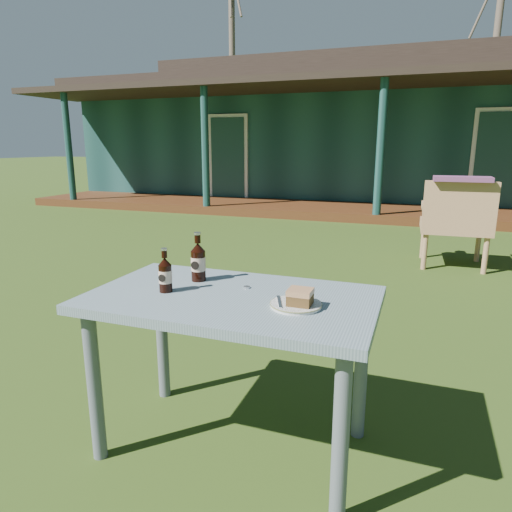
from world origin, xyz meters
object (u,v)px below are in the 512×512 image
at_px(plate, 296,305).
at_px(cola_bottle_near, 198,261).
at_px(cake_slice, 300,297).
at_px(cafe_table, 232,318).
at_px(cola_bottle_far, 165,274).
at_px(armchair_left, 456,219).

distance_m(plate, cola_bottle_near, 0.56).
bearing_deg(plate, cake_slice, -25.11).
relative_size(cafe_table, cola_bottle_far, 6.28).
bearing_deg(cake_slice, cola_bottle_far, -179.96).
height_order(cafe_table, cake_slice, cake_slice).
bearing_deg(armchair_left, plate, -102.01).
bearing_deg(plate, cola_bottle_far, -179.12).
distance_m(plate, cake_slice, 0.04).
height_order(cafe_table, plate, plate).
bearing_deg(cola_bottle_far, cake_slice, 0.04).
bearing_deg(cake_slice, cola_bottle_near, 159.89).
height_order(cake_slice, armchair_left, armchair_left).
relative_size(plate, armchair_left, 0.21).
height_order(cafe_table, armchair_left, armchair_left).
height_order(cola_bottle_near, cola_bottle_far, cola_bottle_near).
bearing_deg(plate, armchair_left, 77.99).
bearing_deg(cafe_table, armchair_left, 73.63).
bearing_deg(cola_bottle_near, cake_slice, -20.11).
height_order(cola_bottle_far, armchair_left, armchair_left).
bearing_deg(cola_bottle_far, cola_bottle_near, 73.79).
relative_size(cake_slice, armchair_left, 0.10).
bearing_deg(cola_bottle_far, plate, 0.88).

